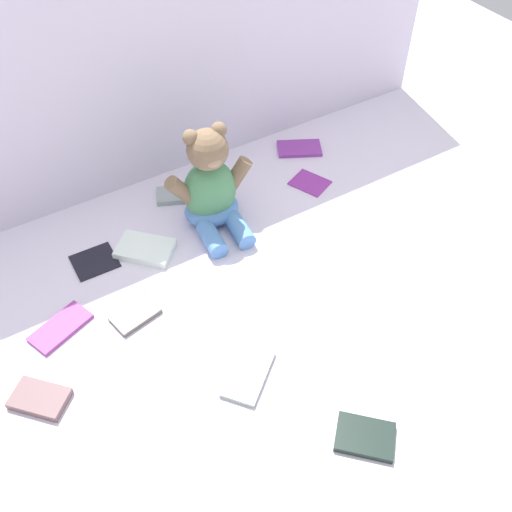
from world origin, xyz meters
name	(u,v)px	position (x,y,z in m)	size (l,w,h in m)	color
ground_plane	(232,260)	(0.00, 0.00, 0.00)	(3.20, 3.20, 0.00)	silver
backdrop_drape	(147,67)	(0.00, 0.41, 0.33)	(1.79, 0.03, 0.66)	silver
teddy_bear	(211,189)	(0.03, 0.15, 0.11)	(0.24, 0.22, 0.28)	#4C8C59
book_case_0	(310,182)	(0.33, 0.14, 0.00)	(0.08, 0.10, 0.01)	#8A2D93
book_case_1	(61,328)	(-0.43, 0.01, 0.01)	(0.07, 0.14, 0.01)	#90368A
book_case_2	(145,249)	(-0.17, 0.14, 0.01)	(0.09, 0.14, 0.02)	white
book_case_3	(40,398)	(-0.53, -0.14, 0.01)	(0.07, 0.11, 0.02)	brown
book_case_4	(248,374)	(-0.14, -0.31, 0.01)	(0.08, 0.14, 0.01)	#97A59B
book_case_5	(135,315)	(-0.28, -0.04, 0.01)	(0.07, 0.11, 0.01)	#5D5652
book_case_6	(299,148)	(0.40, 0.29, 0.01)	(0.08, 0.13, 0.01)	purple
book_case_7	(174,195)	(-0.02, 0.29, 0.01)	(0.07, 0.09, 0.01)	#919D9B
book_case_8	(95,261)	(-0.30, 0.17, 0.00)	(0.10, 0.10, 0.01)	black
book_case_9	(365,437)	(-0.01, -0.55, 0.01)	(0.08, 0.11, 0.01)	black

